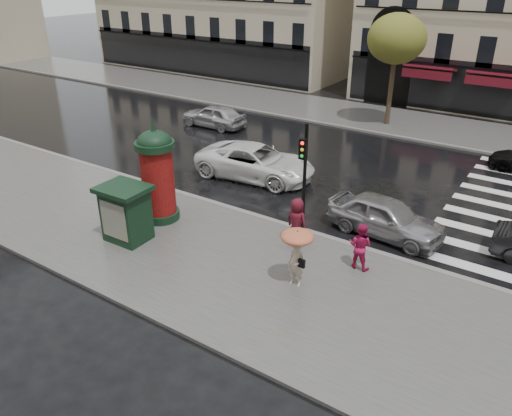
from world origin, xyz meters
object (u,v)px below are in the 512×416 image
Objects in this scene: man_burgundy at (297,222)px; morris_column at (157,172)px; newsstand at (126,213)px; car_white at (255,162)px; car_far_silver at (214,116)px; woman_red at (360,246)px; car_silver at (385,217)px; traffic_light at (304,170)px; woman_umbrella at (297,249)px.

morris_column is (-5.40, -1.19, 1.05)m from man_burgundy.
car_white is at bearing 86.65° from newsstand.
morris_column is 0.96× the size of car_far_silver.
car_far_silver is at bearing 118.54° from morris_column.
woman_red is 0.37× the size of car_silver.
car_far_silver is at bearing 45.00° from car_white.
traffic_light is at bearing -18.72° from woman_red.
woman_umbrella is at bearing -144.47° from car_white.
traffic_light is 6.49m from newsstand.
traffic_light is at bearing 50.37° from car_far_silver.
man_burgundy reaches higher than car_white.
morris_column reaches higher than car_silver.
traffic_light reaches higher than car_far_silver.
newsstand is (-6.47, -0.86, -0.22)m from woman_umbrella.
car_white is at bearing 50.62° from car_far_silver.
morris_column is 8.68m from car_silver.
woman_red is 0.91× the size of man_burgundy.
woman_red is at bearing 53.46° from car_far_silver.
woman_red reaches higher than car_white.
newsstand reaches higher than car_silver.
newsstand reaches higher than car_white.
car_far_silver is (-11.42, 9.87, -0.29)m from man_burgundy.
morris_column reaches higher than woman_umbrella.
man_burgundy is 6.06m from newsstand.
woman_umbrella reaches higher than car_white.
car_silver is (-0.17, 2.78, -0.18)m from woman_red.
woman_red reaches higher than car_far_silver.
traffic_light is at bearing 21.03° from morris_column.
man_burgundy is 0.31× the size of car_white.
traffic_light is at bearing 130.98° from car_silver.
newsstand is at bearing -172.43° from woman_umbrella.
morris_column is at bearing 95.59° from newsstand.
car_white is (-4.78, 4.53, -0.21)m from man_burgundy.
traffic_light is at bearing -135.61° from car_white.
woman_umbrella is 2.41m from woman_red.
woman_red is 8.02m from morris_column.
car_white is 8.52m from car_far_silver.
morris_column reaches higher than car_white.
woman_red is 0.38× the size of car_far_silver.
woman_umbrella is 2.57m from man_burgundy.
morris_column is 12.66m from car_far_silver.
newsstand is 0.50× the size of car_far_silver.
morris_column is 2.07m from newsstand.
car_far_silver is at bearing -29.46° from man_burgundy.
car_silver is at bearing 77.62° from woman_umbrella.
man_burgundy is 15.09m from car_far_silver.
woman_umbrella is 0.45× the size of car_silver.
woman_red is 2.79m from car_silver.
morris_column reaches higher than man_burgundy.
woman_red is 8.22m from newsstand.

